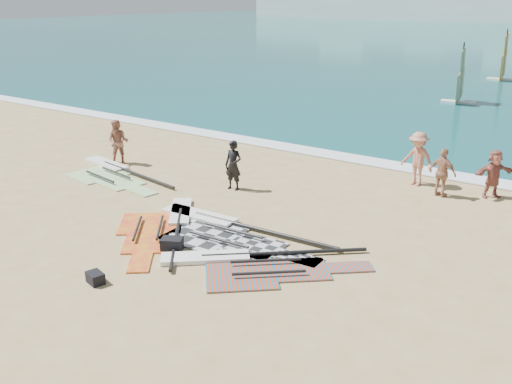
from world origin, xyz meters
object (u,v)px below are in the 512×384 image
Objects in this scene: rig_green at (112,172)px; person_wetsuit at (233,165)px; gear_bag_far at (95,278)px; beachgoer_left at (118,142)px; rig_grey at (221,229)px; gear_bag_near at (172,244)px; rig_red at (164,225)px; beachgoer_mid at (417,159)px; rig_orange at (248,264)px; beachgoer_back at (443,173)px; beachgoer_right at (494,174)px.

rig_green is 5.35m from person_wetsuit.
gear_bag_far is 0.25× the size of beachgoer_left.
rig_green is at bearing 161.60° from rig_grey.
gear_bag_far is at bearing -95.63° from gear_bag_near.
beachgoer_mid reaches higher than rig_red.
rig_orange is 8.82× the size of gear_bag_near.
gear_bag_near is at bearing -96.12° from beachgoer_mid.
gear_bag_near reaches higher than rig_orange.
person_wetsuit is at bearing -126.81° from beachgoer_mid.
beachgoer_back reaches higher than rig_red.
beachgoer_left is at bearing 114.34° from rig_orange.
rig_green is 1.14× the size of rig_red.
person_wetsuit is (-0.40, 4.05, 0.86)m from rig_red.
gear_bag_near reaches higher than gear_bag_far.
rig_green is 3.38× the size of beachgoer_right.
person_wetsuit reaches higher than rig_orange.
gear_bag_far is (-2.51, -2.93, 0.09)m from rig_orange.
rig_green reaches higher than rig_orange.
rig_grey is 10.63× the size of gear_bag_near.
gear_bag_near reaches higher than rig_grey.
rig_grey is 3.32× the size of beachgoer_left.
rig_orange is 3.74m from rig_red.
beachgoer_left reaches higher than person_wetsuit.
rig_green is 3.18× the size of person_wetsuit.
gear_bag_near is 9.93m from beachgoer_back.
gear_bag_far is (-0.24, -2.48, -0.05)m from gear_bag_near.
gear_bag_far is at bearing -93.32° from beachgoer_mid.
rig_grey is at bearing 75.25° from rig_red.
person_wetsuit is at bearing 23.47° from rig_green.
beachgoer_mid is at bearing 70.12° from gear_bag_near.
beachgoer_mid reaches higher than gear_bag_near.
beachgoer_left is at bearing -160.74° from rig_red.
beachgoer_mid is at bearing 37.83° from rig_green.
rig_orange is 6.30m from person_wetsuit.
beachgoer_back is at bearing 32.39° from rig_green.
beachgoer_mid is 2.67m from beachgoer_right.
beachgoer_left is at bearing 134.35° from rig_green.
rig_green is 3.10× the size of beachgoer_left.
beachgoer_right is at bearing 18.71° from beachgoer_mid.
rig_grey is 2.46m from rig_orange.
rig_grey is 4.38m from gear_bag_far.
rig_orange is at bearing -54.55° from person_wetsuit.
beachgoer_back is at bearing -17.58° from beachgoer_mid.
rig_green is 9.83m from rig_orange.
beachgoer_right is at bearing 33.59° from rig_green.
beachgoer_mid reaches higher than beachgoer_back.
gear_bag_far is 7.85m from person_wetsuit.
rig_red is at bearing 107.89° from gear_bag_far.
beachgoer_back reaches higher than rig_green.
beachgoer_left is at bearing 155.67° from rig_grey.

